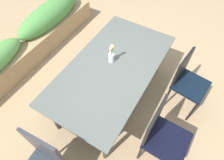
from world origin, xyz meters
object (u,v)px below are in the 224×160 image
object	(u,v)px
chair_near_right	(187,80)
flower_vase	(111,55)
planter_box	(23,46)
chair_near_left	(162,134)
dining_table	(112,70)

from	to	relation	value
chair_near_right	flower_vase	xyz separation A→B (m)	(-0.34, 0.94, 0.28)
flower_vase	planter_box	bearing A→B (deg)	95.70
chair_near_right	chair_near_left	xyz separation A→B (m)	(-0.84, 0.01, 0.01)
chair_near_left	flower_vase	size ratio (longest dim) A/B	3.50
dining_table	chair_near_left	xyz separation A→B (m)	(-0.42, -0.87, -0.11)
chair_near_right	chair_near_left	distance (m)	0.84
chair_near_right	planter_box	bearing A→B (deg)	-71.24
dining_table	flower_vase	world-z (taller)	flower_vase
dining_table	planter_box	bearing A→B (deg)	92.66
flower_vase	planter_box	size ratio (longest dim) A/B	0.09
dining_table	flower_vase	distance (m)	0.19
flower_vase	planter_box	distance (m)	1.69
chair_near_left	flower_vase	bearing A→B (deg)	-116.79
chair_near_right	chair_near_left	bearing A→B (deg)	6.69
chair_near_left	planter_box	distance (m)	2.56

